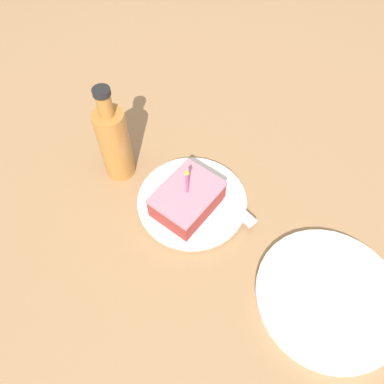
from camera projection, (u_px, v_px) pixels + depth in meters
The scene contains 6 objects.
ground_plane at pixel (193, 200), 0.85m from camera, with size 2.40×2.40×0.04m.
plate at pixel (192, 202), 0.81m from camera, with size 0.24×0.24×0.02m.
cake_slice at pixel (187, 199), 0.77m from camera, with size 0.10×0.14×0.13m.
fork at pixel (229, 202), 0.80m from camera, with size 0.18×0.05×0.00m.
bottle at pixel (114, 142), 0.79m from camera, with size 0.07×0.07×0.24m.
side_plate at pixel (329, 296), 0.70m from camera, with size 0.27×0.27×0.02m.
Camera 1 is at (0.28, -0.37, 0.69)m, focal length 35.00 mm.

